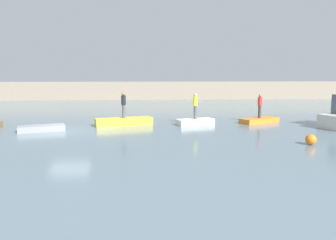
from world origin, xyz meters
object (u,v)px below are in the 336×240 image
at_px(mooring_buoy, 311,140).
at_px(rowboat_yellow, 124,122).
at_px(rowboat_grey, 42,128).
at_px(person_red_shirt, 260,105).
at_px(rowboat_white, 195,122).
at_px(rowboat_orange, 259,120).
at_px(person_dark_shirt, 124,103).
at_px(person_hiviz_shirt, 195,105).

bearing_deg(mooring_buoy, rowboat_yellow, 143.91).
height_order(rowboat_grey, rowboat_yellow, rowboat_yellow).
bearing_deg(rowboat_grey, person_red_shirt, -7.75).
relative_size(rowboat_grey, person_red_shirt, 1.58).
relative_size(rowboat_white, rowboat_orange, 0.86).
bearing_deg(rowboat_grey, rowboat_orange, -7.75).
height_order(rowboat_white, person_red_shirt, person_red_shirt).
relative_size(rowboat_yellow, person_dark_shirt, 2.19).
distance_m(rowboat_yellow, rowboat_orange, 10.06).
distance_m(person_hiviz_shirt, person_red_shirt, 4.98).
height_order(person_hiviz_shirt, mooring_buoy, person_hiviz_shirt).
bearing_deg(person_red_shirt, rowboat_white, -173.05).
xyz_separation_m(rowboat_yellow, person_red_shirt, (10.04, 0.57, 1.07)).
bearing_deg(rowboat_yellow, rowboat_orange, -12.72).
relative_size(rowboat_white, person_hiviz_shirt, 1.46).
bearing_deg(person_red_shirt, rowboat_orange, 165.96).
xyz_separation_m(person_hiviz_shirt, person_red_shirt, (4.95, 0.60, -0.10)).
distance_m(rowboat_white, mooring_buoy, 8.72).
bearing_deg(rowboat_grey, rowboat_white, -6.34).
xyz_separation_m(rowboat_grey, rowboat_orange, (15.12, 2.64, -0.02)).
bearing_deg(rowboat_orange, rowboat_grey, 162.72).
distance_m(person_hiviz_shirt, mooring_buoy, 8.80).
height_order(rowboat_orange, person_dark_shirt, person_dark_shirt).
height_order(rowboat_yellow, rowboat_white, rowboat_yellow).
bearing_deg(person_hiviz_shirt, rowboat_grey, -168.68).
bearing_deg(rowboat_yellow, person_hiviz_shirt, -16.32).
bearing_deg(rowboat_orange, rowboat_yellow, 156.08).
distance_m(person_dark_shirt, mooring_buoy, 12.39).
height_order(rowboat_grey, mooring_buoy, mooring_buoy).
bearing_deg(mooring_buoy, rowboat_white, 123.95).
relative_size(rowboat_yellow, rowboat_white, 1.48).
height_order(person_hiviz_shirt, person_dark_shirt, person_dark_shirt).
relative_size(rowboat_grey, rowboat_yellow, 0.71).
bearing_deg(rowboat_grey, person_hiviz_shirt, -6.34).
relative_size(rowboat_orange, person_hiviz_shirt, 1.70).
xyz_separation_m(rowboat_yellow, rowboat_white, (5.09, -0.03, -0.06)).
relative_size(rowboat_white, person_red_shirt, 1.51).
xyz_separation_m(rowboat_yellow, person_dark_shirt, (0.00, 0.00, 1.29)).
height_order(rowboat_yellow, person_red_shirt, person_red_shirt).
distance_m(rowboat_grey, person_dark_shirt, 5.66).
height_order(rowboat_orange, person_hiviz_shirt, person_hiviz_shirt).
bearing_deg(rowboat_white, person_dark_shirt, 160.80).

